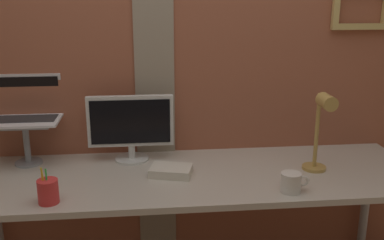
# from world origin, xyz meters

# --- Properties ---
(brick_wall_back) EXTENTS (3.48, 0.16, 2.38)m
(brick_wall_back) POSITION_xyz_m (0.00, 0.48, 1.19)
(brick_wall_back) COLOR #9E563D
(brick_wall_back) RESTS_ON ground_plane
(desk) EXTENTS (2.27, 0.69, 0.75)m
(desk) POSITION_xyz_m (0.09, 0.07, 0.69)
(desk) COLOR beige
(desk) RESTS_ON ground_plane
(monitor) EXTENTS (0.45, 0.18, 0.35)m
(monitor) POSITION_xyz_m (-0.22, 0.30, 0.95)
(monitor) COLOR silver
(monitor) RESTS_ON desk
(laptop_stand) EXTENTS (0.28, 0.22, 0.23)m
(laptop_stand) POSITION_xyz_m (-0.76, 0.30, 0.91)
(laptop_stand) COLOR gray
(laptop_stand) RESTS_ON desk
(laptop) EXTENTS (0.35, 0.27, 0.23)m
(laptop) POSITION_xyz_m (-0.76, 0.36, 1.04)
(laptop) COLOR white
(laptop) RESTS_ON laptop_stand
(desk_lamp) EXTENTS (0.12, 0.20, 0.41)m
(desk_lamp) POSITION_xyz_m (0.70, 0.02, 1.01)
(desk_lamp) COLOR tan
(desk_lamp) RESTS_ON desk
(pen_cup) EXTENTS (0.09, 0.09, 0.17)m
(pen_cup) POSITION_xyz_m (-0.56, -0.17, 0.81)
(pen_cup) COLOR red
(pen_cup) RESTS_ON desk
(coffee_mug) EXTENTS (0.13, 0.09, 0.09)m
(coffee_mug) POSITION_xyz_m (0.50, -0.17, 0.80)
(coffee_mug) COLOR silver
(coffee_mug) RESTS_ON desk
(paper_clutter_stack) EXTENTS (0.23, 0.19, 0.04)m
(paper_clutter_stack) POSITION_xyz_m (-0.02, 0.07, 0.77)
(paper_clutter_stack) COLOR silver
(paper_clutter_stack) RESTS_ON desk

